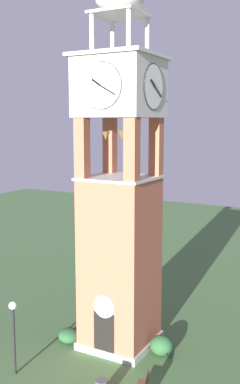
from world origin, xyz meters
TOP-DOWN VIEW (x-y plane):
  - ground at (0.00, 0.00)m, footprint 80.00×80.00m
  - clock_tower at (0.00, -0.00)m, footprint 3.76×3.76m
  - lamp_post at (-2.79, -4.70)m, footprint 0.36×0.36m
  - shrub_near_entry at (2.30, -0.02)m, footprint 1.12×1.12m
  - shrub_left_of_tower at (-2.32, -1.11)m, footprint 1.17×1.17m

SIDE VIEW (x-z plane):
  - ground at x=0.00m, z-range 0.00..0.00m
  - shrub_left_of_tower at x=-2.32m, z-range 0.00..0.70m
  - shrub_near_entry at x=2.30m, z-range 0.00..0.95m
  - lamp_post at x=-2.79m, z-range 0.70..4.09m
  - clock_tower at x=0.00m, z-range -1.57..15.84m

